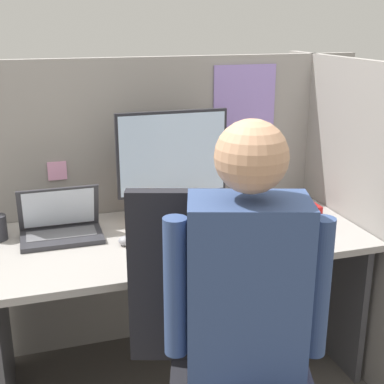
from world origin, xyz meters
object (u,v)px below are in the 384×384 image
stapler (311,208)px  coffee_mug (244,207)px  laptop (61,228)px  office_chair (221,360)px  person (258,318)px  monitor (172,157)px  carrot_toy (203,254)px  paper_box (173,212)px

stapler → coffee_mug: 0.33m
laptop → office_chair: 0.93m
stapler → person: 1.15m
monitor → person: 1.06m
laptop → stapler: bearing=-2.1°
person → coffee_mug: 1.05m
stapler → carrot_toy: 0.74m
monitor → carrot_toy: size_ratio=3.24×
monitor → person: bearing=-91.9°
person → stapler: bearing=53.0°
laptop → office_chair: (0.43, -0.80, -0.20)m
paper_box → monitor: bearing=90.0°
monitor → coffee_mug: size_ratio=6.18×
carrot_toy → monitor: bearing=89.4°
carrot_toy → paper_box: bearing=89.4°
office_chair → paper_box: bearing=84.5°
office_chair → coffee_mug: 0.95m
carrot_toy → office_chair: (-0.08, -0.42, -0.18)m
stapler → office_chair: office_chair is taller
monitor → carrot_toy: monitor is taller
paper_box → carrot_toy: size_ratio=2.12×
coffee_mug → laptop: bearing=-178.4°
laptop → coffee_mug: 0.85m
laptop → person: size_ratio=0.25×
monitor → office_chair: size_ratio=0.47×
stapler → office_chair: 1.08m
laptop → carrot_toy: laptop is taller
laptop → coffee_mug: size_ratio=4.12×
carrot_toy → office_chair: bearing=-100.6°
paper_box → coffee_mug: 0.34m
office_chair → coffee_mug: size_ratio=13.22×
laptop → person: (0.48, -0.96, 0.03)m
paper_box → office_chair: 0.90m
laptop → coffee_mug: bearing=1.6°
monitor → person: (-0.03, -1.03, -0.22)m
paper_box → office_chair: office_chair is taller
laptop → stapler: 1.17m
monitor → coffee_mug: (0.34, -0.05, -0.25)m
monitor → stapler: 0.72m
monitor → stapler: (0.66, -0.12, -0.27)m
monitor → office_chair: bearing=-95.5°
monitor → office_chair: 0.99m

